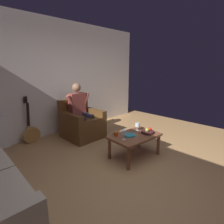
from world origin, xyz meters
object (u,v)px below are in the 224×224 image
(armchair, at_px, (82,124))
(guitar, at_px, (31,133))
(person_seated, at_px, (80,109))
(coffee_table, at_px, (135,138))
(wine_glass_far, at_px, (137,125))
(candle_jar, at_px, (116,134))
(wine_glass_near, at_px, (124,133))
(fruit_bowl, at_px, (148,132))
(decorative_dish, at_px, (129,135))

(armchair, distance_m, guitar, 1.13)
(person_seated, height_order, coffee_table, person_seated)
(wine_glass_far, height_order, candle_jar, wine_glass_far)
(armchair, height_order, coffee_table, armchair)
(guitar, height_order, wine_glass_near, guitar)
(armchair, relative_size, candle_jar, 10.43)
(wine_glass_near, height_order, fruit_bowl, wine_glass_near)
(wine_glass_near, xyz_separation_m, fruit_bowl, (-0.55, 0.12, -0.09))
(fruit_bowl, bearing_deg, wine_glass_far, -85.15)
(fruit_bowl, distance_m, candle_jar, 0.61)
(guitar, xyz_separation_m, decorative_dish, (-1.00, 1.99, 0.22))
(wine_glass_far, bearing_deg, armchair, -76.97)
(wine_glass_near, bearing_deg, armchair, -97.67)
(guitar, bearing_deg, wine_glass_near, 111.31)
(armchair, height_order, fruit_bowl, armchair)
(fruit_bowl, bearing_deg, wine_glass_near, -12.15)
(armchair, distance_m, coffee_table, 1.52)
(coffee_table, bearing_deg, guitar, -61.59)
(guitar, bearing_deg, fruit_bowl, 121.91)
(armchair, distance_m, fruit_bowl, 1.67)
(coffee_table, relative_size, decorative_dish, 4.41)
(fruit_bowl, bearing_deg, armchair, -78.10)
(wine_glass_far, distance_m, decorative_dish, 0.34)
(wine_glass_far, bearing_deg, wine_glass_near, 12.00)
(wine_glass_near, relative_size, fruit_bowl, 0.72)
(wine_glass_far, distance_m, candle_jar, 0.51)
(armchair, distance_m, candle_jar, 1.31)
(armchair, xyz_separation_m, coffee_table, (-0.10, 1.51, 0.05))
(armchair, distance_m, wine_glass_near, 1.54)
(armchair, relative_size, coffee_table, 0.94)
(fruit_bowl, height_order, decorative_dish, fruit_bowl)
(wine_glass_far, relative_size, fruit_bowl, 0.65)
(person_seated, distance_m, guitar, 1.20)
(armchair, height_order, decorative_dish, armchair)
(fruit_bowl, xyz_separation_m, candle_jar, (0.51, -0.34, 0.00))
(coffee_table, height_order, decorative_dish, decorative_dish)
(person_seated, distance_m, wine_glass_near, 1.57)
(candle_jar, bearing_deg, wine_glass_near, 81.53)
(coffee_table, bearing_deg, fruit_bowl, 153.97)
(guitar, xyz_separation_m, fruit_bowl, (-1.34, 2.16, 0.24))
(person_seated, height_order, wine_glass_far, person_seated)
(coffee_table, height_order, wine_glass_far, wine_glass_far)
(armchair, distance_m, decorative_dish, 1.47)
(person_seated, relative_size, coffee_table, 1.34)
(person_seated, relative_size, wine_glass_near, 7.49)
(armchair, xyz_separation_m, candle_jar, (0.17, 1.29, 0.15))
(coffee_table, distance_m, fruit_bowl, 0.28)
(armchair, distance_m, person_seated, 0.37)
(coffee_table, bearing_deg, wine_glass_near, -0.17)
(wine_glass_near, xyz_separation_m, wine_glass_far, (-0.53, -0.11, -0.01))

